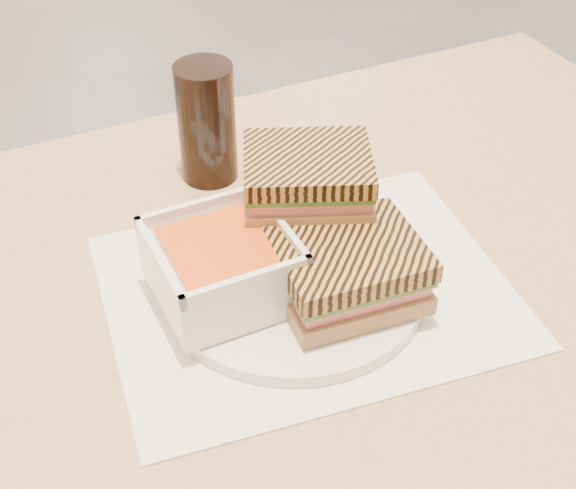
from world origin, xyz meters
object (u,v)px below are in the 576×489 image
object	(u,v)px
soup_bowl	(223,267)
cola_glass	(207,123)
plate	(293,283)
main_table	(266,351)
panini_lower	(348,270)

from	to	relation	value
soup_bowl	cola_glass	world-z (taller)	cola_glass
plate	cola_glass	bearing A→B (deg)	95.95
main_table	plate	xyz separation A→B (m)	(0.02, -0.03, 0.12)
panini_lower	main_table	bearing A→B (deg)	130.51
panini_lower	cola_glass	distance (m)	0.27
main_table	panini_lower	xyz separation A→B (m)	(0.06, -0.07, 0.16)
panini_lower	plate	bearing A→B (deg)	134.64
panini_lower	cola_glass	world-z (taller)	cola_glass
panini_lower	cola_glass	xyz separation A→B (m)	(-0.06, 0.26, 0.02)
cola_glass	panini_lower	bearing A→B (deg)	-76.50
main_table	plate	size ratio (longest dim) A/B	4.80
soup_bowl	plate	bearing A→B (deg)	-3.46
soup_bowl	cola_glass	size ratio (longest dim) A/B	0.98
main_table	cola_glass	bearing A→B (deg)	90.86
soup_bowl	cola_glass	distance (m)	0.23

